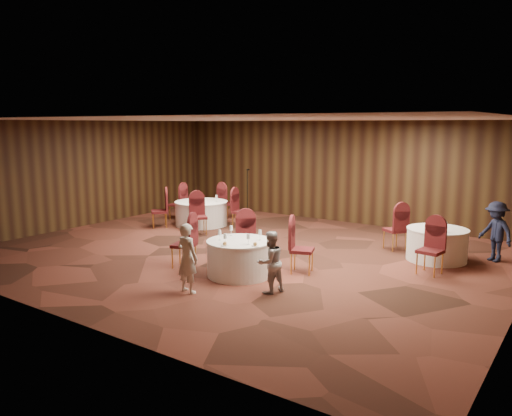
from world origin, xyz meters
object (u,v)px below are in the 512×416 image
Objects in this scene: man_c at (496,232)px; woman_a at (187,258)px; woman_b at (270,262)px; table_main at (240,258)px; table_left at (201,213)px; mic_stand at (247,204)px; table_right at (437,244)px.

woman_a is at bearing -93.23° from man_c.
man_c reaches higher than woman_b.
table_main is 1.17× the size of woman_b.
table_left is 8.24m from man_c.
table_main is 5.89m from man_c.
table_main is at bearing -100.25° from man_c.
table_left is 1.76m from mic_stand.
table_right is 4.48m from woman_b.
mic_stand reaches higher than woman_a.
woman_b is 5.60m from man_c.
table_left is (-4.08, 3.51, 0.00)m from table_main.
man_c reaches higher than table_right.
mic_stand reaches higher than table_right.
table_main and table_right have the same top height.
table_right is 0.99× the size of man_c.
table_right is at bearing 0.07° from table_left.
table_main is 0.99× the size of table_right.
mic_stand is at bearing -153.07° from man_c.
table_left is 1.18× the size of man_c.
table_left is at bearing -45.99° from woman_a.
mic_stand reaches higher than table_main.
table_left is at bearing 139.32° from table_main.
table_left is at bearing -108.70° from woman_b.
table_left is 1.40× the size of woman_b.
woman_a is at bearing -122.89° from table_right.
woman_a reaches higher than woman_b.
table_right is at bearing -114.40° from man_c.
table_right is at bearing -117.54° from woman_a.
woman_b is (5.18, -4.04, 0.21)m from table_left.
man_c reaches higher than table_left.
woman_a is at bearing -96.64° from table_main.
table_main is 5.39m from table_left.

